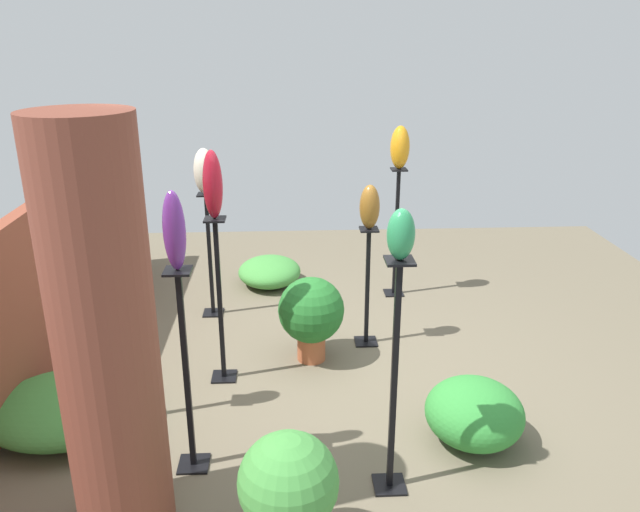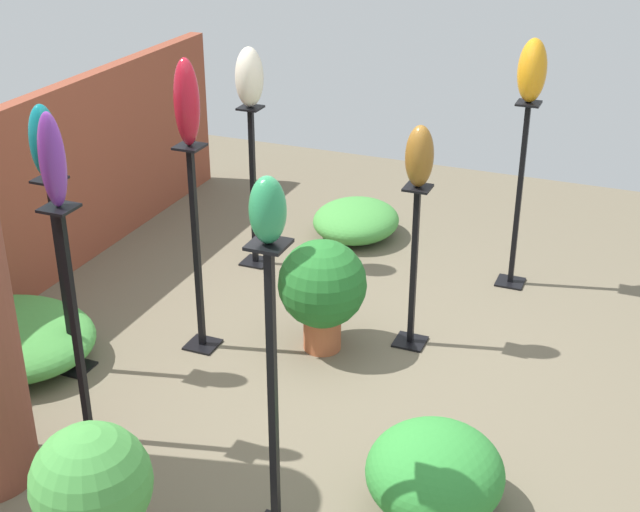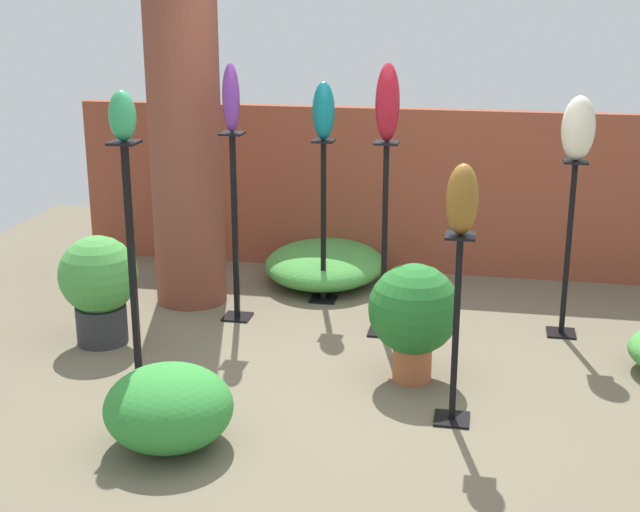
% 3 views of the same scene
% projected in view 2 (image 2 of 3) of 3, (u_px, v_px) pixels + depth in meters
% --- Properties ---
extents(ground_plane, '(8.00, 8.00, 0.00)m').
position_uv_depth(ground_plane, '(325.00, 378.00, 5.46)').
color(ground_plane, '#6B604C').
extents(pedestal_ruby, '(0.20, 0.20, 1.37)m').
position_uv_depth(pedestal_ruby, '(197.00, 259.00, 5.53)').
color(pedestal_ruby, black).
rests_on(pedestal_ruby, ground).
extents(pedestal_amber, '(0.20, 0.20, 1.37)m').
position_uv_depth(pedestal_amber, '(518.00, 204.00, 6.33)').
color(pedestal_amber, black).
rests_on(pedestal_amber, ground).
extents(pedestal_bronze, '(0.20, 0.20, 1.09)m').
position_uv_depth(pedestal_bronze, '(413.00, 275.00, 5.62)').
color(pedestal_bronze, black).
rests_on(pedestal_bronze, ground).
extents(pedestal_violet, '(0.20, 0.20, 1.38)m').
position_uv_depth(pedestal_violet, '(77.00, 338.00, 4.64)').
color(pedestal_violet, black).
rests_on(pedestal_violet, ground).
extents(pedestal_ivory, '(0.20, 0.20, 1.24)m').
position_uv_depth(pedestal_ivory, '(253.00, 194.00, 6.67)').
color(pedestal_ivory, black).
rests_on(pedestal_ivory, ground).
extents(pedestal_jade, '(0.20, 0.20, 1.52)m').
position_uv_depth(pedestal_jade, '(273.00, 409.00, 3.97)').
color(pedestal_jade, black).
rests_on(pedestal_jade, ground).
extents(pedestal_teal, '(0.20, 0.20, 1.26)m').
position_uv_depth(pedestal_teal, '(64.00, 286.00, 5.30)').
color(pedestal_teal, black).
rests_on(pedestal_teal, ground).
extents(art_vase_ruby, '(0.16, 0.15, 0.52)m').
position_uv_depth(art_vase_ruby, '(187.00, 102.00, 5.10)').
color(art_vase_ruby, maroon).
rests_on(art_vase_ruby, pedestal_ruby).
extents(art_vase_amber, '(0.20, 0.19, 0.43)m').
position_uv_depth(art_vase_amber, '(532.00, 70.00, 5.92)').
color(art_vase_amber, orange).
rests_on(art_vase_amber, pedestal_amber).
extents(art_vase_bronze, '(0.17, 0.17, 0.38)m').
position_uv_depth(art_vase_bronze, '(419.00, 156.00, 5.28)').
color(art_vase_bronze, brown).
rests_on(art_vase_bronze, pedestal_bronze).
extents(art_vase_violet, '(0.12, 0.13, 0.48)m').
position_uv_depth(art_vase_violet, '(52.00, 160.00, 4.22)').
color(art_vase_violet, '#6B2D8C').
rests_on(art_vase_violet, pedestal_violet).
extents(art_vase_ivory, '(0.22, 0.20, 0.43)m').
position_uv_depth(art_vase_ivory, '(249.00, 77.00, 6.29)').
color(art_vase_ivory, beige).
rests_on(art_vase_ivory, pedestal_ivory).
extents(art_vase_jade, '(0.15, 0.15, 0.29)m').
position_uv_depth(art_vase_jade, '(268.00, 210.00, 3.55)').
color(art_vase_jade, '#2D9356').
rests_on(art_vase_jade, pedestal_jade).
extents(art_vase_teal, '(0.17, 0.16, 0.43)m').
position_uv_depth(art_vase_teal, '(44.00, 142.00, 4.92)').
color(art_vase_teal, '#0F727A').
rests_on(art_vase_teal, pedestal_teal).
extents(potted_plant_walkway_edge, '(0.53, 0.53, 0.76)m').
position_uv_depth(potted_plant_walkway_edge, '(93.00, 494.00, 3.87)').
color(potted_plant_walkway_edge, '#2D2D33').
rests_on(potted_plant_walkway_edge, ground).
extents(potted_plant_back_center, '(0.56, 0.56, 0.75)m').
position_uv_depth(potted_plant_back_center, '(322.00, 287.00, 5.59)').
color(potted_plant_back_center, '#B25B38').
rests_on(potted_plant_back_center, ground).
extents(foliage_bed_east, '(0.78, 0.70, 0.29)m').
position_uv_depth(foliage_bed_east, '(356.00, 220.00, 7.29)').
color(foliage_bed_east, '#479942').
rests_on(foliage_bed_east, ground).
extents(foliage_bed_west, '(0.98, 1.15, 0.31)m').
position_uv_depth(foliage_bed_west, '(7.00, 338.00, 5.58)').
color(foliage_bed_west, '#479942').
rests_on(foliage_bed_west, ground).
extents(foliage_bed_center, '(0.69, 0.68, 0.44)m').
position_uv_depth(foliage_bed_center, '(435.00, 472.00, 4.32)').
color(foliage_bed_center, '#338C38').
rests_on(foliage_bed_center, ground).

